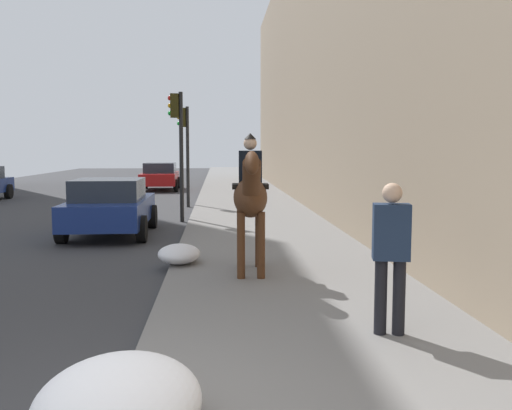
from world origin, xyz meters
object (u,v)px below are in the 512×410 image
object	(u,v)px
mounted_horse_near	(250,195)
traffic_light_near_curb	(178,135)
pedestrian_greeting	(391,248)
car_far_lane	(160,176)
traffic_light_far_curb	(185,140)
car_near_lane	(110,206)

from	to	relation	value
mounted_horse_near	traffic_light_near_curb	world-z (taller)	traffic_light_near_curb
pedestrian_greeting	car_far_lane	world-z (taller)	pedestrian_greeting
traffic_light_near_curb	traffic_light_far_curb	xyz separation A→B (m)	(4.34, 0.05, -0.07)
pedestrian_greeting	traffic_light_near_curb	bearing A→B (deg)	26.82
pedestrian_greeting	car_near_lane	world-z (taller)	pedestrian_greeting
car_near_lane	car_far_lane	size ratio (longest dim) A/B	0.97
car_far_lane	traffic_light_far_curb	world-z (taller)	traffic_light_far_curb
mounted_horse_near	car_far_lane	size ratio (longest dim) A/B	0.57
traffic_light_near_curb	car_far_lane	bearing A→B (deg)	8.13
mounted_horse_near	traffic_light_near_curb	distance (m)	7.96
car_near_lane	pedestrian_greeting	bearing A→B (deg)	-151.80
car_near_lane	traffic_light_near_curb	world-z (taller)	traffic_light_near_curb
car_near_lane	traffic_light_near_curb	size ratio (longest dim) A/B	1.04
traffic_light_far_curb	traffic_light_near_curb	bearing A→B (deg)	-179.40
car_near_lane	mounted_horse_near	bearing A→B (deg)	-148.49
mounted_horse_near	car_near_lane	xyz separation A→B (m)	(5.17, 3.26, -0.69)
mounted_horse_near	pedestrian_greeting	world-z (taller)	mounted_horse_near
mounted_horse_near	pedestrian_greeting	size ratio (longest dim) A/B	1.37
pedestrian_greeting	mounted_horse_near	bearing A→B (deg)	34.19
traffic_light_far_curb	car_near_lane	bearing A→B (deg)	167.59
pedestrian_greeting	traffic_light_far_curb	world-z (taller)	traffic_light_far_curb
pedestrian_greeting	traffic_light_near_curb	distance (m)	11.43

